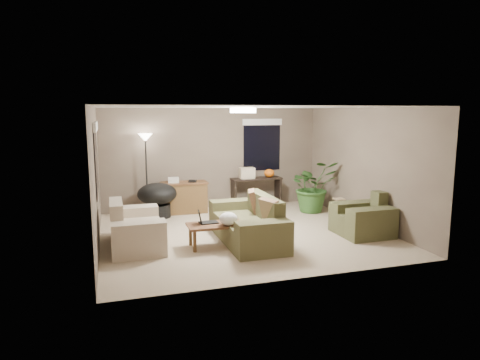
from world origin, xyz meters
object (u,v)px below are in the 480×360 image
object	(u,v)px
loveseat	(135,230)
main_sofa	(249,225)
coffee_table	(215,227)
desk	(184,197)
houseplant	(313,192)
console_table	(256,190)
armchair	(363,220)
cat_scratching_post	(338,211)
floor_lamp	(146,147)
papasan_chair	(157,197)

from	to	relation	value
loveseat	main_sofa	bearing A→B (deg)	-7.68
coffee_table	desk	world-z (taller)	desk
main_sofa	houseplant	xyz separation A→B (m)	(2.22, 1.79, 0.20)
loveseat	desk	bearing A→B (deg)	60.50
coffee_table	console_table	xyz separation A→B (m)	(1.78, 2.87, 0.08)
armchair	cat_scratching_post	size ratio (longest dim) A/B	2.00
coffee_table	cat_scratching_post	xyz separation A→B (m)	(3.09, 1.01, -0.14)
armchair	console_table	xyz separation A→B (m)	(-1.19, 2.99, 0.14)
desk	houseplant	xyz separation A→B (m)	(3.00, -0.80, 0.11)
loveseat	houseplant	xyz separation A→B (m)	(4.31, 1.51, 0.19)
desk	console_table	xyz separation A→B (m)	(1.87, 0.11, 0.06)
armchair	houseplant	world-z (taller)	houseplant
loveseat	console_table	xyz separation A→B (m)	(3.18, 2.41, 0.14)
armchair	cat_scratching_post	xyz separation A→B (m)	(0.11, 1.14, -0.08)
console_table	floor_lamp	world-z (taller)	floor_lamp
desk	cat_scratching_post	xyz separation A→B (m)	(3.17, -1.75, -0.16)
coffee_table	papasan_chair	bearing A→B (deg)	106.72
main_sofa	desk	bearing A→B (deg)	106.76
main_sofa	floor_lamp	world-z (taller)	floor_lamp
console_table	floor_lamp	distance (m)	2.97
main_sofa	console_table	distance (m)	2.91
main_sofa	console_table	bearing A→B (deg)	68.00
main_sofa	desk	distance (m)	2.71
desk	console_table	distance (m)	1.87
main_sofa	desk	size ratio (longest dim) A/B	2.00
console_table	coffee_table	bearing A→B (deg)	-121.90
floor_lamp	houseplant	distance (m)	4.12
main_sofa	floor_lamp	distance (m)	3.41
main_sofa	floor_lamp	xyz separation A→B (m)	(-1.64, 2.68, 1.30)
coffee_table	houseplant	size ratio (longest dim) A/B	0.80
console_table	cat_scratching_post	world-z (taller)	console_table
desk	cat_scratching_post	size ratio (longest dim) A/B	2.20
papasan_chair	coffee_table	bearing A→B (deg)	-73.28
loveseat	cat_scratching_post	xyz separation A→B (m)	(4.48, 0.56, -0.08)
houseplant	cat_scratching_post	world-z (taller)	houseplant
main_sofa	loveseat	bearing A→B (deg)	172.32
loveseat	armchair	size ratio (longest dim) A/B	1.60
cat_scratching_post	papasan_chair	bearing A→B (deg)	158.64
floor_lamp	coffee_table	bearing A→B (deg)	-71.64
armchair	desk	xyz separation A→B (m)	(-3.06, 2.89, 0.08)
armchair	floor_lamp	xyz separation A→B (m)	(-3.92, 2.98, 1.30)
cat_scratching_post	armchair	bearing A→B (deg)	-95.69
papasan_chair	houseplant	size ratio (longest dim) A/B	0.75
main_sofa	loveseat	xyz separation A→B (m)	(-2.09, 0.28, 0.00)
console_table	cat_scratching_post	size ratio (longest dim) A/B	2.60
desk	houseplant	distance (m)	3.11
loveseat	cat_scratching_post	bearing A→B (deg)	7.09
papasan_chair	floor_lamp	distance (m)	1.20
main_sofa	armchair	world-z (taller)	same
loveseat	papasan_chair	xyz separation A→B (m)	(0.64, 2.06, 0.17)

